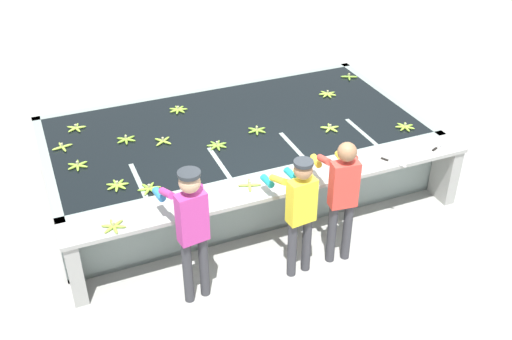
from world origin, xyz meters
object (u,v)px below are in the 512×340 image
(banana_bunch_floating_10, at_px, (149,189))
(banana_bunch_ledge_0, at_px, (250,185))
(banana_bunch_floating_4, at_px, (117,185))
(banana_bunch_floating_0, at_px, (330,128))
(banana_bunch_floating_6, at_px, (217,145))
(banana_bunch_floating_11, at_px, (126,139))
(banana_bunch_floating_13, at_px, (405,127))
(banana_bunch_floating_2, at_px, (62,147))
(banana_bunch_floating_7, at_px, (349,77))
(knife_0, at_px, (390,161))
(banana_bunch_floating_12, at_px, (76,128))
(knife_1, at_px, (437,147))
(banana_bunch_floating_1, at_px, (257,130))
(banana_bunch_floating_9, at_px, (78,165))
(banana_bunch_floating_3, at_px, (163,141))
(worker_0, at_px, (191,223))
(worker_1, at_px, (300,207))
(worker_2, at_px, (342,191))
(banana_bunch_floating_5, at_px, (178,110))
(banana_bunch_floating_8, at_px, (327,94))
(banana_bunch_ledge_1, at_px, (114,226))

(banana_bunch_floating_10, bearing_deg, banana_bunch_ledge_0, -19.41)
(banana_bunch_floating_4, bearing_deg, banana_bunch_floating_0, 5.03)
(banana_bunch_floating_6, bearing_deg, banana_bunch_ledge_0, -87.71)
(banana_bunch_floating_0, height_order, banana_bunch_floating_10, same)
(banana_bunch_floating_11, xyz_separation_m, banana_bunch_floating_13, (3.71, -1.16, -0.00))
(banana_bunch_floating_2, height_order, banana_bunch_floating_11, same)
(banana_bunch_floating_0, xyz_separation_m, banana_bunch_ledge_0, (-1.58, -0.88, 0.00))
(banana_bunch_floating_7, height_order, knife_0, banana_bunch_floating_7)
(banana_bunch_floating_11, height_order, banana_bunch_floating_12, same)
(banana_bunch_floating_12, bearing_deg, banana_bunch_floating_0, -22.82)
(banana_bunch_ledge_0, bearing_deg, banana_bunch_floating_7, 40.45)
(knife_0, xyz_separation_m, knife_1, (0.78, 0.05, 0.00))
(banana_bunch_floating_1, distance_m, banana_bunch_floating_9, 2.45)
(banana_bunch_floating_9, bearing_deg, banana_bunch_floating_3, 8.78)
(worker_0, relative_size, banana_bunch_floating_7, 6.39)
(worker_1, distance_m, banana_bunch_floating_10, 1.82)
(banana_bunch_floating_0, relative_size, banana_bunch_floating_9, 0.98)
(worker_1, relative_size, banana_bunch_floating_11, 5.55)
(banana_bunch_floating_13, relative_size, knife_1, 0.84)
(banana_bunch_floating_1, relative_size, banana_bunch_floating_10, 1.00)
(worker_0, height_order, banana_bunch_floating_0, worker_0)
(worker_2, xyz_separation_m, banana_bunch_floating_12, (-2.61, 2.92, -0.09))
(banana_bunch_floating_2, bearing_deg, worker_1, -47.19)
(banana_bunch_floating_13, bearing_deg, banana_bunch_floating_11, 162.56)
(worker_1, xyz_separation_m, banana_bunch_floating_12, (-2.05, 2.94, -0.04))
(banana_bunch_floating_9, bearing_deg, knife_1, -17.07)
(banana_bunch_floating_7, xyz_separation_m, banana_bunch_floating_13, (-0.15, -1.81, -0.00))
(banana_bunch_floating_13, xyz_separation_m, banana_bunch_ledge_0, (-2.58, -0.51, 0.00))
(banana_bunch_floating_5, relative_size, banana_bunch_floating_8, 1.00)
(banana_bunch_floating_3, distance_m, banana_bunch_floating_5, 0.94)
(banana_bunch_floating_3, distance_m, banana_bunch_floating_11, 0.51)
(banana_bunch_floating_3, height_order, banana_bunch_floating_6, same)
(banana_bunch_ledge_0, xyz_separation_m, banana_bunch_ledge_1, (-1.67, -0.17, -0.00))
(banana_bunch_floating_3, height_order, knife_0, banana_bunch_floating_3)
(banana_bunch_floating_1, relative_size, banana_bunch_ledge_1, 1.00)
(banana_bunch_floating_8, bearing_deg, banana_bunch_floating_1, -156.09)
(banana_bunch_floating_5, xyz_separation_m, banana_bunch_floating_9, (-1.62, -1.00, 0.00))
(worker_0, bearing_deg, banana_bunch_floating_4, 114.14)
(banana_bunch_floating_5, distance_m, banana_bunch_ledge_1, 2.83)
(worker_2, bearing_deg, worker_0, 178.85)
(banana_bunch_floating_13, distance_m, banana_bunch_ledge_1, 4.30)
(banana_bunch_floating_6, height_order, banana_bunch_floating_7, same)
(banana_bunch_floating_1, height_order, banana_bunch_floating_13, same)
(banana_bunch_floating_8, bearing_deg, banana_bunch_floating_0, -116.58)
(banana_bunch_floating_1, relative_size, banana_bunch_floating_12, 1.02)
(worker_2, distance_m, knife_0, 1.09)
(banana_bunch_floating_3, xyz_separation_m, banana_bunch_floating_5, (0.46, 0.83, -0.00))
(banana_bunch_floating_7, bearing_deg, banana_bunch_floating_10, -153.48)
(banana_bunch_floating_2, relative_size, banana_bunch_floating_5, 1.00)
(banana_bunch_floating_6, distance_m, knife_1, 2.94)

